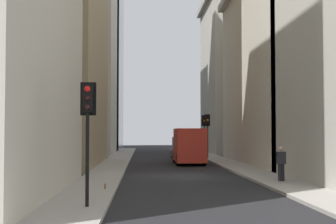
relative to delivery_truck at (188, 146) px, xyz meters
The scene contains 13 objects.
ground_plane 10.86m from the delivery_truck, behind, with size 135.00×135.00×0.00m, color black.
sidewalk_right 12.27m from the delivery_truck, 151.05° to the left, with size 90.00×2.20×0.14m, color gray.
sidewalk_left 11.19m from the delivery_truck, 163.79° to the right, with size 90.00×2.20×0.14m, color gray.
building_left_far 24.26m from the delivery_truck, 24.48° to the right, with size 13.76×10.50×22.55m.
building_left_midfar 12.04m from the delivery_truck, 97.77° to the right, with size 18.86×10.50×18.26m.
building_right_far 25.34m from the delivery_truck, 32.75° to the left, with size 15.87×10.00×27.44m.
delivery_truck is the anchor object (origin of this frame).
sedan_red 8.03m from the delivery_truck, ahead, with size 4.30×1.78×1.42m.
traffic_light_foreground 23.72m from the delivery_truck, 166.66° to the left, with size 0.43×0.52×4.06m.
traffic_light_midblock 11.04m from the delivery_truck, 13.93° to the right, with size 0.43×0.52×4.16m.
traffic_light_far_junction 7.00m from the delivery_truck, 20.75° to the right, with size 0.43×0.52×4.10m.
pedestrian 15.59m from the delivery_truck, 168.26° to the right, with size 0.26×0.44×1.71m.
discarded_bottle 18.99m from the delivery_truck, 163.90° to the left, with size 0.07×0.07×0.27m.
Camera 1 is at (-28.23, 2.23, 2.55)m, focal length 51.67 mm.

